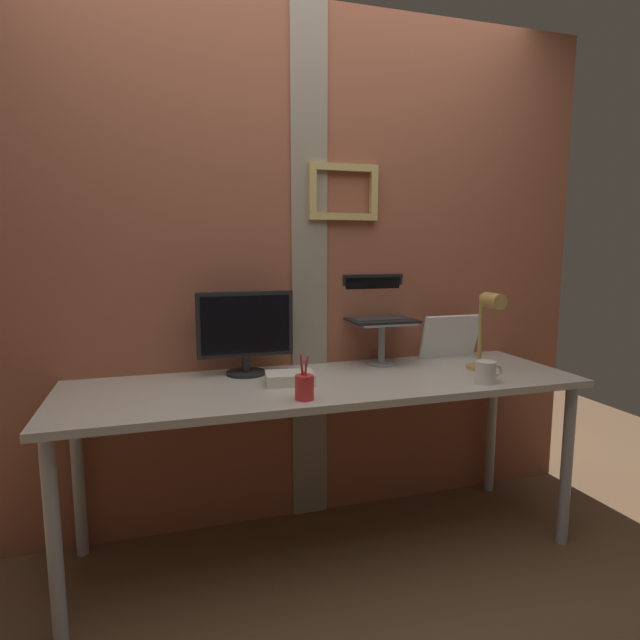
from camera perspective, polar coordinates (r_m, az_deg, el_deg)
name	(u,v)px	position (r m, az deg, el deg)	size (l,w,h in m)	color
ground_plane	(319,561)	(2.49, -0.09, -24.80)	(6.00, 6.00, 0.00)	brown
brick_wall_back	(290,271)	(2.56, -3.30, 5.33)	(3.13, 0.16, 2.45)	#9E563D
desk	(327,397)	(2.28, 0.75, -8.33)	(2.20, 0.68, 0.77)	beige
monitor	(245,328)	(2.35, -8.13, -0.90)	(0.43, 0.18, 0.37)	black
laptop_stand	(382,336)	(2.55, 6.74, -1.69)	(0.28, 0.22, 0.21)	gray
laptop	(377,307)	(2.60, 6.19, 1.37)	(0.32, 0.27, 0.22)	black
whiteboard_panel	(450,337)	(2.77, 13.98, -1.76)	(0.32, 0.02, 0.23)	white
desk_lamp	(488,323)	(2.50, 17.78, -0.28)	(0.12, 0.20, 0.37)	tan
pen_cup	(304,387)	(1.98, -1.71, -7.25)	(0.07, 0.07, 0.18)	red
coffee_mug	(486,372)	(2.32, 17.63, -5.44)	(0.12, 0.08, 0.09)	silver
paper_clutter_stack	(290,378)	(2.21, -3.32, -6.34)	(0.20, 0.14, 0.05)	silver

